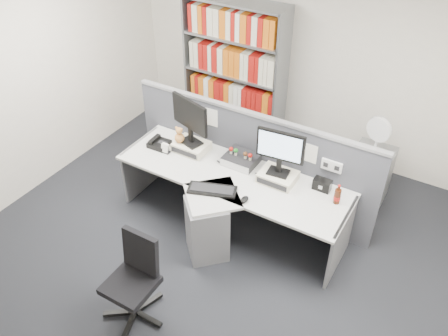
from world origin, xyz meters
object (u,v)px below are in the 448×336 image
Objects in this scene: desk_phone at (159,143)px; speaker at (322,185)px; filing_cabinet at (368,178)px; keyboard at (212,190)px; monitor_right at (280,149)px; mouse at (245,199)px; desktop_pc at (241,159)px; desk_calendar at (166,149)px; desk at (221,205)px; shelving_unit at (235,76)px; office_chair at (135,277)px; desk_fan at (379,132)px; monitor_left at (190,118)px; cola_bottle at (337,196)px.

desk_phone is 1.94m from speaker.
desk_phone is 2.52m from filing_cabinet.
monitor_right is at bearing 44.64° from keyboard.
desk_phone reaches higher than mouse.
desk_calendar is at bearing -162.50° from desktop_pc.
speaker reaches higher than desk_calendar.
desk is at bearing -152.18° from speaker.
shelving_unit is at bearing 122.34° from mouse.
shelving_unit is (-0.04, 1.65, 0.21)m from desk_calendar.
desk is at bearing -14.27° from desk_phone.
filing_cabinet is (2.21, 1.14, -0.41)m from desk_phone.
desk_phone is at bearing 157.15° from desk_calendar.
office_chair is at bearing -112.51° from mouse.
desk_fan is (1.20, 1.40, 0.55)m from desk.
mouse is at bearing -26.06° from monitor_left.
monitor_left is 1.84m from office_chair.
desktop_pc is at bearing 11.66° from desk_phone.
desk is 0.94m from desk_calendar.
filing_cabinet is (1.24, 1.52, -0.39)m from keyboard.
monitor_left is 2.36× the size of desk_phone.
monitor_left is 1.55× the size of desktop_pc.
cola_bottle reaches higher than desktop_pc.
filing_cabinet is (1.20, 1.40, -0.11)m from desk.
desk_fan is at bearing 85.78° from cola_bottle.
mouse is at bearing 67.49° from office_chair.
mouse is (0.34, -0.54, -0.03)m from desktop_pc.
desk_fan is 0.56× the size of office_chair.
shelving_unit is at bearing 91.37° from desk_calendar.
cola_bottle is at bearing -4.82° from desktop_pc.
monitor_right is 2.29× the size of cola_bottle.
desk_calendar is at bearing -171.89° from monitor_right.
filing_cabinet is (2.10, -0.45, -0.63)m from shelving_unit.
cola_bottle is at bearing -1.77° from monitor_right.
mouse is at bearing -120.56° from desk_fan.
mouse is 1.74m from desk_fan.
desk is 7.24× the size of desktop_pc.
monitor_left is at bearing 179.33° from cola_bottle.
filing_cabinet is (0.28, 0.91, -0.43)m from speaker.
office_chair reaches higher than desk_phone.
cola_bottle is at bearing 2.88° from desk_phone.
desk_phone is 2.01× the size of desk_calendar.
desk_phone is at bearing -161.11° from monitor_left.
desk_fan reaches higher than desk.
desktop_pc reaches higher than filing_cabinet.
shelving_unit reaches higher than speaker.
speaker is 1.05m from filing_cabinet.
desk_calendar reaches higher than desk_phone.
desk is at bearing -12.74° from desk_calendar.
office_chair is (0.70, -1.45, -0.29)m from desk_calendar.
keyboard is (-0.51, -0.50, -0.39)m from monitor_right.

